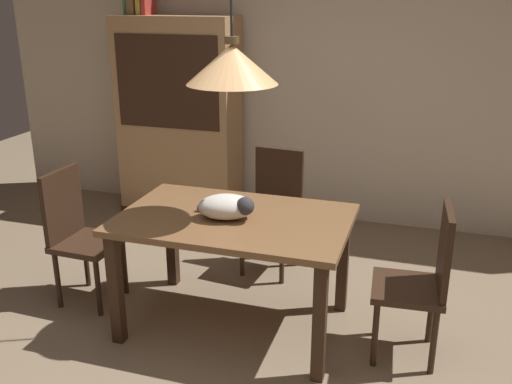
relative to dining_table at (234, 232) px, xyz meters
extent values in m
plane|color=#847056|center=(0.13, -0.57, -0.65)|extent=(10.00, 10.00, 0.00)
cube|color=beige|center=(0.13, 2.08, 0.80)|extent=(6.40, 0.10, 2.90)
cube|color=brown|center=(0.00, 0.00, 0.08)|extent=(1.40, 0.90, 0.04)
cube|color=#382316|center=(-0.62, -0.39, -0.29)|extent=(0.07, 0.07, 0.71)
cube|color=#382316|center=(0.62, -0.39, -0.29)|extent=(0.07, 0.07, 0.71)
cube|color=#382316|center=(-0.62, 0.39, -0.29)|extent=(0.07, 0.07, 0.71)
cube|color=#382316|center=(0.62, 0.39, -0.29)|extent=(0.07, 0.07, 0.71)
cube|color=#382316|center=(-1.05, 0.00, -0.22)|extent=(0.41, 0.41, 0.04)
cube|color=#322014|center=(-1.23, 0.01, 0.04)|extent=(0.05, 0.38, 0.48)
cylinder|color=#382316|center=(-0.90, -0.17, -0.44)|extent=(0.04, 0.04, 0.41)
cylinder|color=#382316|center=(-0.88, 0.15, -0.44)|extent=(0.04, 0.04, 0.41)
cylinder|color=#382316|center=(-1.22, -0.15, -0.44)|extent=(0.04, 0.04, 0.41)
cylinder|color=#382316|center=(-1.20, 0.17, -0.44)|extent=(0.04, 0.04, 0.41)
cube|color=#382316|center=(0.00, 0.80, -0.22)|extent=(0.44, 0.44, 0.04)
cube|color=#322014|center=(0.02, 0.98, 0.04)|extent=(0.38, 0.08, 0.48)
cylinder|color=#382316|center=(-0.18, 0.66, -0.44)|extent=(0.04, 0.04, 0.41)
cylinder|color=#382316|center=(0.14, 0.62, -0.44)|extent=(0.04, 0.04, 0.41)
cylinder|color=#382316|center=(-0.14, 0.98, -0.44)|extent=(0.04, 0.04, 0.41)
cylinder|color=#382316|center=(0.18, 0.94, -0.44)|extent=(0.04, 0.04, 0.41)
cube|color=#382316|center=(1.05, 0.00, -0.22)|extent=(0.43, 0.43, 0.04)
cube|color=#322014|center=(1.23, 0.01, 0.04)|extent=(0.06, 0.38, 0.48)
cylinder|color=#382316|center=(0.88, 0.15, -0.44)|extent=(0.04, 0.04, 0.41)
cylinder|color=#382316|center=(0.90, -0.17, -0.44)|extent=(0.04, 0.04, 0.41)
cylinder|color=#382316|center=(1.20, 0.17, -0.44)|extent=(0.04, 0.04, 0.41)
cylinder|color=#382316|center=(1.22, -0.15, -0.44)|extent=(0.04, 0.04, 0.41)
ellipsoid|color=silver|center=(-0.04, -0.04, 0.18)|extent=(0.39, 0.31, 0.15)
sphere|color=#333338|center=(0.09, -0.06, 0.20)|extent=(0.11, 0.11, 0.11)
cylinder|color=#333338|center=(-0.15, 0.02, 0.13)|extent=(0.18, 0.04, 0.04)
cone|color=#E0A86B|center=(0.00, 0.00, 1.01)|extent=(0.52, 0.52, 0.22)
cylinder|color=#513D23|center=(0.00, 0.00, 1.14)|extent=(0.08, 0.08, 0.04)
cube|color=tan|center=(-1.16, 1.75, 0.28)|extent=(1.10, 0.44, 1.85)
cube|color=#382316|center=(-1.16, 1.53, 0.65)|extent=(0.97, 0.01, 0.81)
cube|color=#382316|center=(-1.16, 1.75, -0.61)|extent=(1.12, 0.45, 0.08)
cube|color=brown|center=(-1.53, 1.75, 1.31)|extent=(0.06, 0.24, 0.22)
cube|color=gold|center=(-1.46, 1.75, 1.29)|extent=(0.04, 0.20, 0.18)
camera|label=1|loc=(1.09, -3.03, 1.38)|focal=40.03mm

